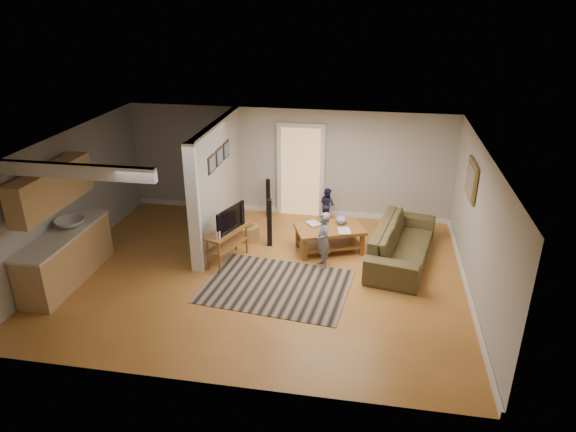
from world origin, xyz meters
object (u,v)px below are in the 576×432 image
object	(u,v)px
speaker_right	(268,198)
toddler	(327,220)
coffee_table	(330,232)
toy_basket	(248,232)
child	(322,266)
sofa	(400,260)
speaker_left	(269,223)
tv_console	(227,233)

from	to	relation	value
speaker_right	toddler	distance (m)	1.46
toddler	coffee_table	bearing A→B (deg)	142.57
toy_basket	child	distance (m)	1.94
sofa	child	xyz separation A→B (m)	(-1.50, -0.52, 0.00)
speaker_left	child	size ratio (longest dim) A/B	0.92
coffee_table	speaker_right	size ratio (longest dim) A/B	1.66
speaker_right	child	bearing A→B (deg)	-58.63
speaker_left	toddler	world-z (taller)	speaker_left
sofa	speaker_right	xyz separation A→B (m)	(-3.02, 1.68, 0.46)
coffee_table	toy_basket	xyz separation A→B (m)	(-1.78, 0.23, -0.23)
tv_console	toy_basket	world-z (taller)	tv_console
tv_console	speaker_right	bearing A→B (deg)	101.90
sofa	tv_console	distance (m)	3.45
sofa	speaker_left	size ratio (longest dim) A/B	2.47
toy_basket	tv_console	bearing A→B (deg)	-97.88
sofa	speaker_left	xyz separation A→B (m)	(-2.68, 0.18, 0.51)
toy_basket	coffee_table	bearing A→B (deg)	-7.32
speaker_left	child	xyz separation A→B (m)	(1.19, -0.70, -0.51)
speaker_left	child	bearing A→B (deg)	-42.36
speaker_left	child	world-z (taller)	speaker_left
coffee_table	tv_console	bearing A→B (deg)	-157.64
sofa	toy_basket	bearing A→B (deg)	94.36
child	toy_basket	bearing A→B (deg)	-140.45
tv_console	child	distance (m)	1.94
coffee_table	speaker_right	bearing A→B (deg)	136.43
coffee_table	child	world-z (taller)	coffee_table
sofa	toddler	size ratio (longest dim) A/B	3.22
tv_console	speaker_left	size ratio (longest dim) A/B	1.11
tv_console	speaker_right	size ratio (longest dim) A/B	1.23
speaker_left	speaker_right	distance (m)	1.54
speaker_left	tv_console	bearing A→B (deg)	-140.70
tv_console	toy_basket	size ratio (longest dim) A/B	2.38
sofa	coffee_table	distance (m)	1.49
sofa	coffee_table	xyz separation A→B (m)	(-1.42, 0.16, 0.41)
tv_console	child	xyz separation A→B (m)	(1.84, 0.10, -0.61)
speaker_left	coffee_table	bearing A→B (deg)	-12.61
coffee_table	sofa	bearing A→B (deg)	-6.38
speaker_left	toddler	size ratio (longest dim) A/B	1.30
speaker_left	speaker_right	bearing A→B (deg)	91.09
tv_console	toy_basket	distance (m)	1.11
coffee_table	tv_console	world-z (taller)	tv_console
sofa	tv_console	world-z (taller)	tv_console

